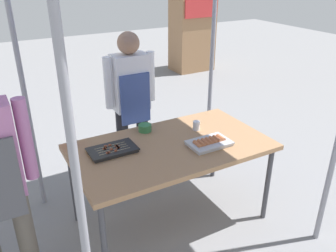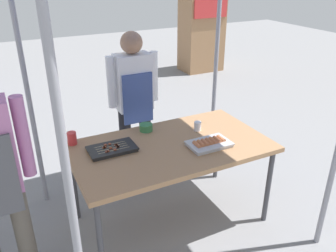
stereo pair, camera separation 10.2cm
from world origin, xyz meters
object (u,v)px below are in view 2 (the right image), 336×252
vendor_woman (134,96)px  tray_grilled_sausages (209,143)px  condiment_bowl (146,127)px  tray_meat_skewers (112,149)px  drink_cup_by_wok (198,126)px  drink_cup_near_edge (72,138)px  neighbor_stall_left (202,31)px  stall_table (171,151)px

vendor_woman → tray_grilled_sausages: bearing=105.3°
tray_grilled_sausages → vendor_woman: (-0.26, 0.96, 0.13)m
condiment_bowl → vendor_woman: (0.08, 0.47, 0.12)m
tray_grilled_sausages → tray_meat_skewers: 0.78m
tray_grilled_sausages → tray_meat_skewers: size_ratio=0.92×
drink_cup_by_wok → vendor_woman: (-0.33, 0.67, 0.11)m
drink_cup_near_edge → drink_cup_by_wok: 1.07m
tray_meat_skewers → neighbor_stall_left: bearing=50.3°
drink_cup_by_wok → tray_meat_skewers: bearing=-178.8°
condiment_bowl → drink_cup_near_edge: drink_cup_near_edge is taller
drink_cup_by_wok → drink_cup_near_edge: bearing=167.0°
tray_grilled_sausages → condiment_bowl: 0.60m
vendor_woman → neighbor_stall_left: (2.76, 3.20, -0.09)m
condiment_bowl → drink_cup_by_wok: bearing=-26.1°
tray_grilled_sausages → condiment_bowl: size_ratio=2.99×
drink_cup_near_edge → drink_cup_by_wok: (1.04, -0.24, -0.01)m
tray_meat_skewers → drink_cup_near_edge: bearing=134.4°
drink_cup_near_edge → tray_grilled_sausages: bearing=-28.4°
condiment_bowl → vendor_woman: 0.49m
tray_grilled_sausages → neighbor_stall_left: (2.50, 4.16, 0.04)m
stall_table → tray_grilled_sausages: bearing=-29.2°
tray_grilled_sausages → neighbor_stall_left: neighbor_stall_left is taller
drink_cup_near_edge → neighbor_stall_left: 5.03m
vendor_woman → drink_cup_near_edge: bearing=31.1°
tray_grilled_sausages → vendor_woman: bearing=105.3°
stall_table → vendor_woman: size_ratio=1.05×
stall_table → drink_cup_by_wok: bearing=22.4°
drink_cup_by_wok → neighbor_stall_left: bearing=57.9°
tray_grilled_sausages → drink_cup_near_edge: 1.11m
tray_grilled_sausages → drink_cup_near_edge: (-0.98, 0.53, 0.03)m
tray_grilled_sausages → drink_cup_by_wok: (0.07, 0.29, 0.02)m
stall_table → condiment_bowl: bearing=102.0°
tray_grilled_sausages → drink_cup_by_wok: 0.30m
drink_cup_near_edge → stall_table: bearing=-28.2°
stall_table → tray_grilled_sausages: (0.27, -0.15, 0.07)m
tray_meat_skewers → vendor_woman: 0.84m
condiment_bowl → drink_cup_by_wok: drink_cup_by_wok is taller
tray_meat_skewers → vendor_woman: bearing=56.0°
stall_table → tray_grilled_sausages: tray_grilled_sausages is taller
drink_cup_near_edge → vendor_woman: bearing=31.1°
tray_meat_skewers → stall_table: bearing=-15.0°
stall_table → tray_meat_skewers: size_ratio=4.29×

